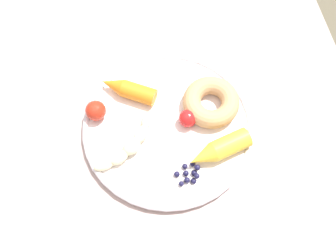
{
  "coord_description": "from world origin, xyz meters",
  "views": [
    {
      "loc": [
        -0.28,
        0.02,
        1.47
      ],
      "look_at": [
        0.03,
        -0.04,
        0.75
      ],
      "focal_mm": 41.46,
      "sensor_mm": 36.0,
      "label": 1
    }
  ],
  "objects": [
    {
      "name": "tomato_near",
      "position": [
        0.03,
        -0.08,
        0.77
      ],
      "size": [
        0.04,
        0.04,
        0.04
      ],
      "primitive_type": "sphere",
      "color": "red",
      "rests_on": "plate"
    },
    {
      "name": "dining_table",
      "position": [
        0.0,
        0.0,
        0.64
      ],
      "size": [
        0.96,
        0.9,
        0.74
      ],
      "color": "#A58B87",
      "rests_on": "ground_plane"
    },
    {
      "name": "donut",
      "position": [
        0.06,
        -0.13,
        0.77
      ],
      "size": [
        0.16,
        0.16,
        0.04
      ],
      "primitive_type": "torus",
      "rotation": [
        0.0,
        0.0,
        2.4
      ],
      "color": "tan",
      "rests_on": "plate"
    },
    {
      "name": "carrot_yellow",
      "position": [
        -0.04,
        -0.12,
        0.77
      ],
      "size": [
        0.07,
        0.13,
        0.04
      ],
      "color": "yellow",
      "rests_on": "plate"
    },
    {
      "name": "plate",
      "position": [
        0.03,
        -0.04,
        0.74
      ],
      "size": [
        0.35,
        0.35,
        0.02
      ],
      "color": "silver",
      "rests_on": "dining_table"
    },
    {
      "name": "carrot_orange",
      "position": [
        0.12,
        0.03,
        0.77
      ],
      "size": [
        0.09,
        0.12,
        0.04
      ],
      "color": "orange",
      "rests_on": "plate"
    },
    {
      "name": "tomato_mid",
      "position": [
        0.08,
        0.1,
        0.77
      ],
      "size": [
        0.04,
        0.04,
        0.04
      ],
      "primitive_type": "sphere",
      "color": "red",
      "rests_on": "plate"
    },
    {
      "name": "ground_plane",
      "position": [
        0.0,
        0.0,
        0.0
      ],
      "size": [
        6.0,
        6.0,
        0.0
      ],
      "primitive_type": "plane",
      "color": "brown"
    },
    {
      "name": "blueberry_pile",
      "position": [
        -0.08,
        -0.06,
        0.76
      ],
      "size": [
        0.05,
        0.05,
        0.02
      ],
      "color": "#191638",
      "rests_on": "plate"
    },
    {
      "name": "banana",
      "position": [
        -0.0,
        0.05,
        0.76
      ],
      "size": [
        0.11,
        0.13,
        0.03
      ],
      "color": "beige",
      "rests_on": "plate"
    }
  ]
}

